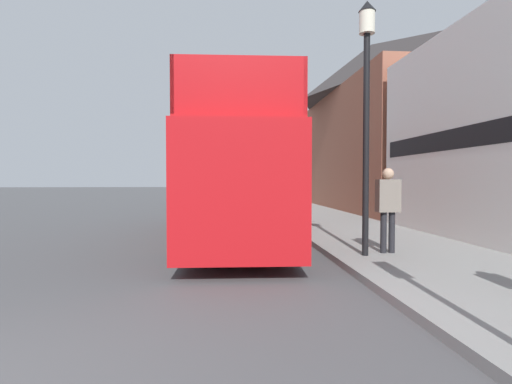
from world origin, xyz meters
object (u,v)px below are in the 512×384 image
(pedestrian_third, at_px, (388,202))
(lamp_post_nearest, at_px, (367,83))
(parked_car_ahead_of_bus, at_px, (246,201))
(lamp_post_third, at_px, (269,154))
(tour_bus, at_px, (238,178))
(lamp_post_second, at_px, (290,136))

(pedestrian_third, distance_m, lamp_post_nearest, 2.56)
(parked_car_ahead_of_bus, bearing_deg, lamp_post_third, 71.90)
(parked_car_ahead_of_bus, relative_size, lamp_post_nearest, 0.76)
(parked_car_ahead_of_bus, bearing_deg, tour_bus, -93.01)
(parked_car_ahead_of_bus, xyz_separation_m, pedestrian_third, (2.38, -11.58, 0.57))
(tour_bus, distance_m, lamp_post_second, 5.18)
(pedestrian_third, bearing_deg, lamp_post_nearest, -157.09)
(pedestrian_third, relative_size, lamp_post_third, 0.40)
(tour_bus, distance_m, parked_car_ahead_of_bus, 8.01)
(tour_bus, xyz_separation_m, parked_car_ahead_of_bus, (0.71, 7.90, -1.11))
(parked_car_ahead_of_bus, relative_size, lamp_post_third, 0.88)
(tour_bus, height_order, parked_car_ahead_of_bus, tour_bus)
(pedestrian_third, height_order, lamp_post_second, lamp_post_second)
(lamp_post_second, relative_size, lamp_post_third, 1.08)
(tour_bus, height_order, pedestrian_third, tour_bus)
(pedestrian_third, bearing_deg, parked_car_ahead_of_bus, 101.63)
(tour_bus, height_order, lamp_post_second, lamp_post_second)
(tour_bus, bearing_deg, lamp_post_third, 81.10)
(tour_bus, relative_size, pedestrian_third, 5.80)
(lamp_post_second, height_order, lamp_post_third, lamp_post_second)
(tour_bus, height_order, lamp_post_third, lamp_post_third)
(lamp_post_nearest, height_order, lamp_post_second, lamp_post_nearest)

